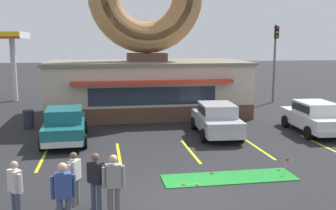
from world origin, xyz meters
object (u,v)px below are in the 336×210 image
car_teal (65,123)px  car_silver (216,118)px  pedestrian_leather_jacket_man (96,179)px  pedestrian_beanie_man (74,176)px  traffic_light_pole (275,53)px  trash_bin (29,119)px  pedestrian_blue_sweater_man (114,183)px  car_white (314,116)px  putting_flag_pin (286,162)px  pedestrian_hooded_kid (15,188)px  pedestrian_clipboard_woman (64,193)px  golf_ball (220,179)px

car_teal → car_silver: (7.23, 0.07, 0.00)m
pedestrian_leather_jacket_man → pedestrian_beanie_man: (-0.60, 0.46, -0.05)m
traffic_light_pole → trash_bin: bearing=-159.3°
pedestrian_leather_jacket_man → pedestrian_blue_sweater_man: bearing=-49.1°
car_white → car_teal: same height
car_silver → traffic_light_pole: bearing=52.3°
car_teal → traffic_light_pole: (14.55, 9.55, 2.84)m
putting_flag_pin → pedestrian_blue_sweater_man: size_ratio=0.32×
car_teal → trash_bin: (-2.16, 3.23, -0.37)m
car_silver → pedestrian_beanie_man: 9.78m
car_silver → pedestrian_hooded_kid: (-7.78, -8.12, -0.01)m
pedestrian_clipboard_woman → putting_flag_pin: bearing=22.1°
car_white → pedestrian_beanie_man: size_ratio=3.02×
car_silver → golf_ball: bearing=-105.5°
pedestrian_beanie_man → pedestrian_hooded_kid: bearing=-154.3°
car_silver → pedestrian_hooded_kid: bearing=-133.8°
traffic_light_pole → car_teal: bearing=-146.7°
pedestrian_leather_jacket_man → pedestrian_clipboard_woman: pedestrian_clipboard_woman is taller
car_white → car_silver: bearing=176.5°
car_silver → pedestrian_clipboard_woman: size_ratio=2.71×
car_white → pedestrian_leather_jacket_man: (-10.75, -7.59, 0.02)m
pedestrian_blue_sweater_man → pedestrian_beanie_man: 1.45m
pedestrian_leather_jacket_man → pedestrian_clipboard_woman: size_ratio=0.94×
pedestrian_clipboard_woman → car_teal: bearing=94.7°
pedestrian_clipboard_woman → pedestrian_blue_sweater_man: bearing=23.3°
putting_flag_pin → golf_ball: bearing=-176.7°
pedestrian_clipboard_woman → pedestrian_hooded_kid: bearing=147.1°
car_white → pedestrian_clipboard_woman: pedestrian_clipboard_woman is taller
golf_ball → car_white: size_ratio=0.01×
car_teal → traffic_light_pole: bearing=33.3°
golf_ball → pedestrian_hooded_kid: pedestrian_hooded_kid is taller
trash_bin → traffic_light_pole: 18.15m
car_silver → pedestrian_leather_jacket_man: size_ratio=2.88×
car_teal → pedestrian_blue_sweater_man: (1.94, -8.36, 0.07)m
car_white → car_teal: size_ratio=1.01×
car_silver → trash_bin: car_silver is taller
pedestrian_hooded_kid → pedestrian_beanie_man: (1.43, 0.69, -0.02)m
car_silver → pedestrian_blue_sweater_man: (-5.29, -8.42, 0.07)m
golf_ball → pedestrian_leather_jacket_man: size_ratio=0.03×
golf_ball → pedestrian_hooded_kid: (-6.07, -1.96, 0.82)m
trash_bin → golf_ball: bearing=-50.5°
golf_ball → pedestrian_beanie_man: 4.88m
car_teal → pedestrian_hooded_kid: 8.07m
golf_ball → putting_flag_pin: size_ratio=0.08×
pedestrian_beanie_man → golf_ball: bearing=15.3°
pedestrian_beanie_man → pedestrian_blue_sweater_man: bearing=-42.9°
pedestrian_beanie_man → trash_bin: size_ratio=1.58×
car_white → pedestrian_hooded_kid: size_ratio=2.96×
pedestrian_blue_sweater_man → traffic_light_pole: 22.07m
car_teal → pedestrian_clipboard_woman: pedestrian_clipboard_woman is taller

